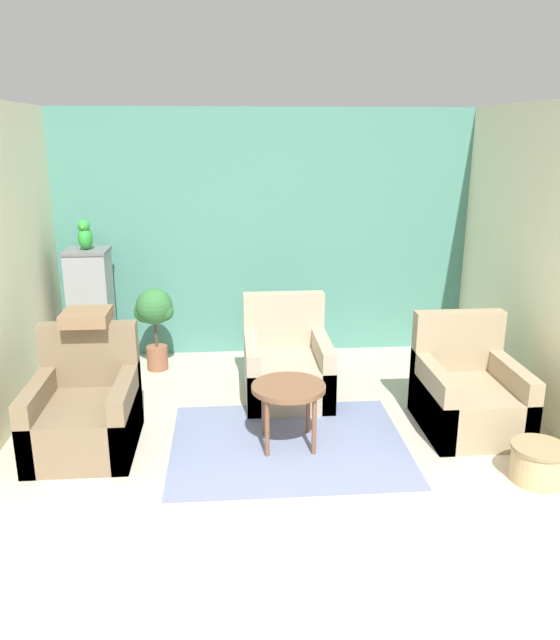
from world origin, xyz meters
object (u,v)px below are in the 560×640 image
armchair_left (85,414)px  parrot (85,235)px  armchair_right (468,396)px  armchair_middle (287,368)px  wicker_basket (539,462)px  potted_plant (154,315)px  coffee_table (288,392)px  birdcage (92,313)px

armchair_left → parrot: parrot is taller
armchair_right → armchair_middle: (-1.41, 0.75, 0.00)m
armchair_right → armchair_middle: size_ratio=1.00×
armchair_left → wicker_basket: 3.32m
potted_plant → parrot: bearing=171.6°
coffee_table → potted_plant: size_ratio=0.66×
armchair_middle → parrot: size_ratio=2.99×
armchair_left → parrot: 2.05m
coffee_table → armchair_middle: 0.96m
birdcage → armchair_middle: bearing=-25.0°
armchair_middle → armchair_left: bearing=-152.9°
coffee_table → parrot: 2.74m
wicker_basket → armchair_left: bearing=166.7°
armchair_left → potted_plant: 1.69m
armchair_left → wicker_basket: (3.23, -0.76, -0.13)m
armchair_left → parrot: (-0.27, 1.71, 1.10)m
potted_plant → coffee_table: bearing=-55.6°
coffee_table → armchair_right: size_ratio=0.63×
armchair_left → birdcage: (-0.27, 1.71, 0.31)m
parrot → potted_plant: 1.02m
armchair_right → armchair_middle: bearing=152.2°
armchair_left → potted_plant: armchair_left is taller
potted_plant → birdcage: bearing=171.8°
birdcage → wicker_basket: bearing=-35.3°
parrot → armchair_right: bearing=-26.3°
armchair_right → potted_plant: armchair_right is taller
parrot → wicker_basket: (3.50, -2.48, -1.23)m
birdcage → parrot: parrot is taller
wicker_basket → armchair_right: bearing=102.9°
wicker_basket → coffee_table: bearing=158.8°
armchair_left → armchair_right: bearing=1.6°
birdcage → potted_plant: birdcage is taller
armchair_middle → potted_plant: size_ratio=1.06×
coffee_table → armchair_left: 1.56m
armchair_left → wicker_basket: size_ratio=2.28×
armchair_left → armchair_right: same height
parrot → potted_plant: (0.63, -0.09, -0.79)m
coffee_table → armchair_right: (1.49, 0.19, -0.17)m
armchair_right → wicker_basket: 0.88m
birdcage → potted_plant: (0.63, -0.09, -0.01)m
armchair_left → potted_plant: bearing=77.4°
armchair_middle → birdcage: 2.11m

